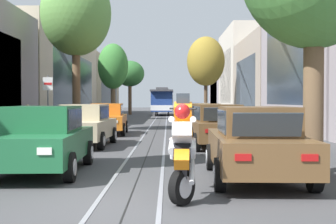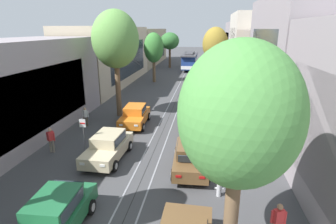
{
  "view_description": "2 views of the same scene",
  "coord_description": "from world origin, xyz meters",
  "px_view_note": "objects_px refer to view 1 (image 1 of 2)",
  "views": [
    {
      "loc": [
        0.67,
        -7.31,
        1.7
      ],
      "look_at": [
        0.72,
        18.06,
        1.09
      ],
      "focal_mm": 48.02,
      "sensor_mm": 36.0,
      "label": 1
    },
    {
      "loc": [
        3.07,
        -4.36,
        7.49
      ],
      "look_at": [
        0.0,
        17.43,
        0.65
      ],
      "focal_mm": 28.77,
      "sensor_mm": 36.0,
      "label": 2
    }
  ],
  "objects_px": {
    "parked_car_green_near_left": "(42,139)",
    "parked_car_beige_second_left": "(84,125)",
    "motorcycle_with_rider": "(182,144)",
    "street_sign_post": "(47,103)",
    "parked_car_brown_near_right": "(255,143)",
    "parked_car_beige_fourth_right": "(195,115)",
    "cable_car_trolley": "(162,101)",
    "street_tree_kerb_left_second": "(75,14)",
    "street_tree_kerb_left_mid": "(112,67)",
    "pedestrian_on_left_pavement": "(27,118)",
    "parked_car_brown_second_right": "(216,126)",
    "street_tree_kerb_right_second": "(205,62)",
    "fire_hydrant": "(270,142)",
    "parked_car_orange_mid_left": "(106,119)",
    "parked_car_blue_fifth_right": "(190,113)",
    "street_tree_kerb_left_fourth": "(129,74)",
    "parked_car_brown_mid_right": "(203,119)"
  },
  "relations": [
    {
      "from": "parked_car_green_near_left",
      "to": "parked_car_beige_second_left",
      "type": "height_order",
      "value": "same"
    },
    {
      "from": "motorcycle_with_rider",
      "to": "street_sign_post",
      "type": "bearing_deg",
      "value": 117.88
    },
    {
      "from": "parked_car_beige_second_left",
      "to": "parked_car_brown_near_right",
      "type": "bearing_deg",
      "value": -55.32
    },
    {
      "from": "parked_car_beige_fourth_right",
      "to": "cable_car_trolley",
      "type": "distance_m",
      "value": 24.66
    },
    {
      "from": "street_tree_kerb_left_second",
      "to": "motorcycle_with_rider",
      "type": "relative_size",
      "value": 4.9
    },
    {
      "from": "cable_car_trolley",
      "to": "motorcycle_with_rider",
      "type": "relative_size",
      "value": 4.97
    },
    {
      "from": "street_tree_kerb_left_mid",
      "to": "motorcycle_with_rider",
      "type": "xyz_separation_m",
      "value": [
        5.31,
        -33.66,
        -3.88
      ]
    },
    {
      "from": "parked_car_beige_fourth_right",
      "to": "pedestrian_on_left_pavement",
      "type": "height_order",
      "value": "parked_car_beige_fourth_right"
    },
    {
      "from": "parked_car_beige_second_left",
      "to": "parked_car_brown_second_right",
      "type": "xyz_separation_m",
      "value": [
        4.95,
        -0.57,
        0.0
      ]
    },
    {
      "from": "street_tree_kerb_right_second",
      "to": "motorcycle_with_rider",
      "type": "xyz_separation_m",
      "value": [
        -3.29,
        -34.37,
        -4.45
      ]
    },
    {
      "from": "cable_car_trolley",
      "to": "fire_hydrant",
      "type": "bearing_deg",
      "value": -84.39
    },
    {
      "from": "parked_car_beige_second_left",
      "to": "street_tree_kerb_right_second",
      "type": "xyz_separation_m",
      "value": [
        6.7,
        25.11,
        4.61
      ]
    },
    {
      "from": "parked_car_orange_mid_left",
      "to": "pedestrian_on_left_pavement",
      "type": "distance_m",
      "value": 3.92
    },
    {
      "from": "parked_car_brown_second_right",
      "to": "parked_car_blue_fifth_right",
      "type": "height_order",
      "value": "same"
    },
    {
      "from": "street_tree_kerb_left_second",
      "to": "street_tree_kerb_left_fourth",
      "type": "relative_size",
      "value": 1.33
    },
    {
      "from": "parked_car_orange_mid_left",
      "to": "street_tree_kerb_left_fourth",
      "type": "distance_m",
      "value": 34.04
    },
    {
      "from": "parked_car_brown_near_right",
      "to": "parked_car_blue_fifth_right",
      "type": "height_order",
      "value": "same"
    },
    {
      "from": "parked_car_brown_mid_right",
      "to": "cable_car_trolley",
      "type": "relative_size",
      "value": 0.48
    },
    {
      "from": "street_sign_post",
      "to": "street_tree_kerb_right_second",
      "type": "bearing_deg",
      "value": 72.66
    },
    {
      "from": "parked_car_brown_second_right",
      "to": "parked_car_brown_near_right",
      "type": "bearing_deg",
      "value": -89.17
    },
    {
      "from": "parked_car_orange_mid_left",
      "to": "parked_car_brown_mid_right",
      "type": "height_order",
      "value": "same"
    },
    {
      "from": "parked_car_brown_second_right",
      "to": "street_tree_kerb_left_second",
      "type": "bearing_deg",
      "value": 128.14
    },
    {
      "from": "street_tree_kerb_left_second",
      "to": "street_tree_kerb_left_mid",
      "type": "xyz_separation_m",
      "value": [
        0.09,
        16.13,
        -1.74
      ]
    },
    {
      "from": "street_tree_kerb_left_mid",
      "to": "motorcycle_with_rider",
      "type": "distance_m",
      "value": 34.29
    },
    {
      "from": "parked_car_green_near_left",
      "to": "street_tree_kerb_right_second",
      "type": "relative_size",
      "value": 0.57
    },
    {
      "from": "pedestrian_on_left_pavement",
      "to": "parked_car_blue_fifth_right",
      "type": "bearing_deg",
      "value": 56.09
    },
    {
      "from": "parked_car_blue_fifth_right",
      "to": "street_tree_kerb_left_second",
      "type": "xyz_separation_m",
      "value": [
        -6.94,
        -9.97,
        5.78
      ]
    },
    {
      "from": "parked_car_green_near_left",
      "to": "parked_car_blue_fifth_right",
      "type": "distance_m",
      "value": 24.98
    },
    {
      "from": "pedestrian_on_left_pavement",
      "to": "parked_car_green_near_left",
      "type": "bearing_deg",
      "value": -70.92
    },
    {
      "from": "fire_hydrant",
      "to": "street_sign_post",
      "type": "distance_m",
      "value": 8.16
    },
    {
      "from": "parked_car_beige_fourth_right",
      "to": "fire_hydrant",
      "type": "bearing_deg",
      "value": -84.65
    },
    {
      "from": "parked_car_brown_near_right",
      "to": "fire_hydrant",
      "type": "relative_size",
      "value": 5.24
    },
    {
      "from": "parked_car_beige_second_left",
      "to": "fire_hydrant",
      "type": "xyz_separation_m",
      "value": [
        6.4,
        -2.92,
        -0.38
      ]
    },
    {
      "from": "parked_car_brown_near_right",
      "to": "parked_car_brown_mid_right",
      "type": "relative_size",
      "value": 1.0
    },
    {
      "from": "parked_car_brown_second_right",
      "to": "street_sign_post",
      "type": "bearing_deg",
      "value": 178.48
    },
    {
      "from": "parked_car_orange_mid_left",
      "to": "cable_car_trolley",
      "type": "relative_size",
      "value": 0.48
    },
    {
      "from": "parked_car_orange_mid_left",
      "to": "parked_car_beige_second_left",
      "type": "bearing_deg",
      "value": -90.35
    },
    {
      "from": "parked_car_brown_near_right",
      "to": "street_tree_kerb_left_second",
      "type": "relative_size",
      "value": 0.49
    },
    {
      "from": "parked_car_beige_fourth_right",
      "to": "cable_car_trolley",
      "type": "relative_size",
      "value": 0.48
    },
    {
      "from": "street_tree_kerb_right_second",
      "to": "cable_car_trolley",
      "type": "xyz_separation_m",
      "value": [
        -4.21,
        11.72,
        -3.75
      ]
    },
    {
      "from": "parked_car_beige_second_left",
      "to": "parked_car_brown_second_right",
      "type": "distance_m",
      "value": 4.99
    },
    {
      "from": "parked_car_beige_second_left",
      "to": "parked_car_beige_fourth_right",
      "type": "height_order",
      "value": "same"
    },
    {
      "from": "street_tree_kerb_left_fourth",
      "to": "pedestrian_on_left_pavement",
      "type": "xyz_separation_m",
      "value": [
        -2.15,
        -34.53,
        -4.26
      ]
    },
    {
      "from": "cable_car_trolley",
      "to": "street_tree_kerb_left_fourth",
      "type": "bearing_deg",
      "value": 144.82
    },
    {
      "from": "street_tree_kerb_left_fourth",
      "to": "parked_car_beige_fourth_right",
      "type": "bearing_deg",
      "value": -76.43
    },
    {
      "from": "street_tree_kerb_left_fourth",
      "to": "street_tree_kerb_right_second",
      "type": "height_order",
      "value": "street_tree_kerb_right_second"
    },
    {
      "from": "street_tree_kerb_left_second",
      "to": "parked_car_green_near_left",
      "type": "bearing_deg",
      "value": -81.51
    },
    {
      "from": "street_sign_post",
      "to": "street_tree_kerb_left_fourth",
      "type": "bearing_deg",
      "value": 90.55
    },
    {
      "from": "street_tree_kerb_right_second",
      "to": "street_tree_kerb_left_mid",
      "type": "bearing_deg",
      "value": -175.26
    },
    {
      "from": "parked_car_brown_second_right",
      "to": "street_tree_kerb_right_second",
      "type": "relative_size",
      "value": 0.57
    }
  ]
}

